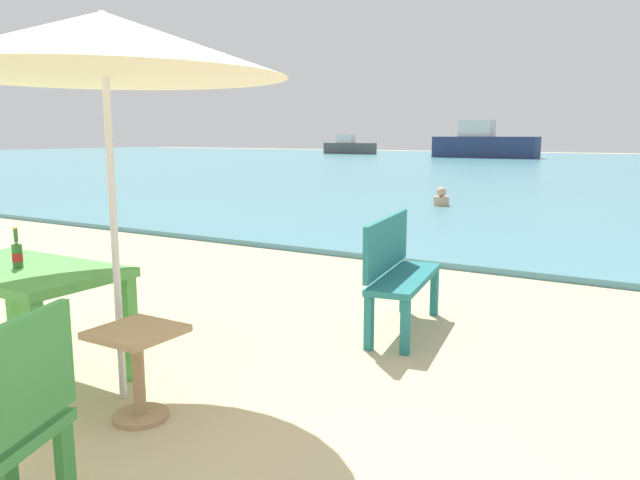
{
  "coord_description": "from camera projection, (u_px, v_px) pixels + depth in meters",
  "views": [
    {
      "loc": [
        2.41,
        -2.11,
        1.61
      ],
      "look_at": [
        -0.67,
        3.0,
        0.6
      ],
      "focal_mm": 34.73,
      "sensor_mm": 36.0,
      "label": 1
    }
  ],
  "objects": [
    {
      "name": "patio_umbrella",
      "position": [
        104.0,
        45.0,
        3.5
      ],
      "size": [
        2.1,
        2.1,
        2.3
      ],
      "color": "silver",
      "rests_on": "ground_plane"
    },
    {
      "name": "side_table_wood",
      "position": [
        138.0,
        360.0,
        3.51
      ],
      "size": [
        0.44,
        0.44,
        0.54
      ],
      "color": "tan",
      "rests_on": "ground_plane"
    },
    {
      "name": "beer_bottle_amber",
      "position": [
        17.0,
        254.0,
        4.02
      ],
      "size": [
        0.07,
        0.07,
        0.26
      ],
      "color": "#2D662D",
      "rests_on": "picnic_table_green"
    },
    {
      "name": "boat_cargo_ship",
      "position": [
        484.0,
        144.0,
        42.17
      ],
      "size": [
        6.96,
        1.9,
        2.53
      ],
      "color": "navy",
      "rests_on": "sea_water"
    },
    {
      "name": "boat_fishing_trawler",
      "position": [
        349.0,
        147.0,
        51.01
      ],
      "size": [
        4.35,
        1.19,
        1.58
      ],
      "color": "#4C4C4C",
      "rests_on": "sea_water"
    },
    {
      "name": "ground_plane",
      "position": [
        136.0,
        444.0,
        3.28
      ],
      "size": [
        120.0,
        120.0,
        0.0
      ],
      "primitive_type": "plane",
      "color": "#C6B287"
    },
    {
      "name": "sea_water",
      "position": [
        634.0,
        169.0,
        28.59
      ],
      "size": [
        120.0,
        50.0,
        0.08
      ],
      "primitive_type": "cube",
      "color": "teal",
      "rests_on": "ground_plane"
    },
    {
      "name": "picnic_table_green",
      "position": [
        20.0,
        283.0,
        4.08
      ],
      "size": [
        1.4,
        0.8,
        0.76
      ],
      "color": "#4C9E47",
      "rests_on": "ground_plane"
    },
    {
      "name": "swimmer_person",
      "position": [
        441.0,
        198.0,
        13.57
      ],
      "size": [
        0.34,
        0.34,
        0.41
      ],
      "color": "tan",
      "rests_on": "sea_water"
    },
    {
      "name": "bench_teal_center",
      "position": [
        397.0,
        267.0,
        5.1
      ],
      "size": [
        0.56,
        1.24,
        0.95
      ],
      "color": "#237275",
      "rests_on": "ground_plane"
    }
  ]
}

